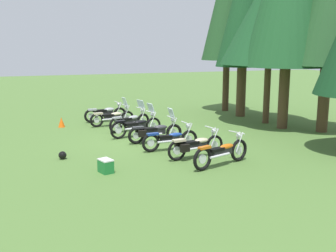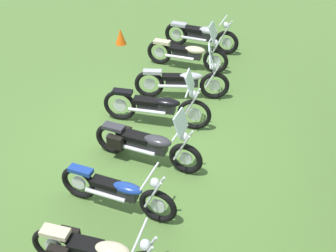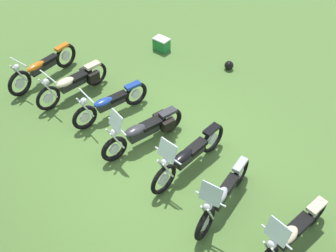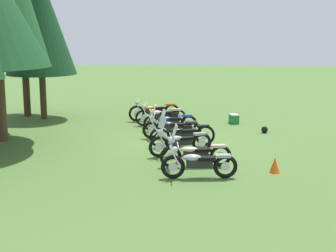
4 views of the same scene
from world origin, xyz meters
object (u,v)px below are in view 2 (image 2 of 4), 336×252
object	(u,v)px
motorcycle_1	(188,53)
motorcycle_6	(97,252)
motorcycle_0	(202,35)
motorcycle_3	(158,106)
motorcycle_5	(118,191)
traffic_cone	(121,36)
motorcycle_2	(183,81)
motorcycle_4	(146,144)

from	to	relation	value
motorcycle_1	motorcycle_6	size ratio (longest dim) A/B	0.99
motorcycle_0	motorcycle_1	size ratio (longest dim) A/B	0.99
motorcycle_3	motorcycle_6	distance (m)	4.09
motorcycle_3	motorcycle_5	distance (m)	2.72
motorcycle_0	motorcycle_5	world-z (taller)	motorcycle_0
motorcycle_0	motorcycle_1	distance (m)	1.20
motorcycle_0	motorcycle_3	distance (m)	3.94
motorcycle_1	traffic_cone	distance (m)	2.45
motorcycle_1	motorcycle_2	world-z (taller)	motorcycle_2
motorcycle_5	motorcycle_6	size ratio (longest dim) A/B	1.00
motorcycle_2	traffic_cone	distance (m)	3.49
motorcycle_1	motorcycle_3	bearing A→B (deg)	-87.68
motorcycle_2	motorcycle_3	size ratio (longest dim) A/B	0.89
motorcycle_2	motorcycle_6	size ratio (longest dim) A/B	0.95
motorcycle_2	motorcycle_0	bearing A→B (deg)	80.04
motorcycle_6	motorcycle_2	bearing A→B (deg)	90.21
motorcycle_1	motorcycle_4	bearing A→B (deg)	-85.41
motorcycle_1	motorcycle_4	world-z (taller)	motorcycle_4
motorcycle_4	motorcycle_6	distance (m)	2.76
motorcycle_6	motorcycle_4	bearing A→B (deg)	92.48
motorcycle_2	traffic_cone	size ratio (longest dim) A/B	4.48
motorcycle_0	motorcycle_3	size ratio (longest dim) A/B	0.92
motorcycle_5	motorcycle_6	distance (m)	1.38
motorcycle_0	motorcycle_5	distance (m)	6.65
motorcycle_0	motorcycle_6	world-z (taller)	motorcycle_6
motorcycle_5	traffic_cone	distance (m)	6.79
motorcycle_5	traffic_cone	xyz separation A→B (m)	(-5.89, -3.38, -0.19)
motorcycle_0	motorcycle_4	distance (m)	5.26
motorcycle_1	motorcycle_5	size ratio (longest dim) A/B	1.00
motorcycle_0	traffic_cone	xyz separation A→B (m)	(0.67, -2.29, -0.21)
traffic_cone	motorcycle_1	bearing A→B (deg)	77.63
traffic_cone	motorcycle_2	bearing A→B (deg)	55.85
motorcycle_3	motorcycle_4	xyz separation A→B (m)	(1.28, 0.38, -0.03)
motorcycle_1	motorcycle_6	world-z (taller)	motorcycle_1
motorcycle_1	motorcycle_6	distance (m)	6.83
motorcycle_1	motorcycle_3	distance (m)	2.74
motorcycle_1	motorcycle_3	size ratio (longest dim) A/B	0.93
motorcycle_1	motorcycle_4	size ratio (longest dim) A/B	0.97
motorcycle_4	motorcycle_2	bearing A→B (deg)	94.67
motorcycle_0	motorcycle_2	bearing A→B (deg)	-81.24
motorcycle_5	motorcycle_1	bearing A→B (deg)	97.02
motorcycle_2	motorcycle_4	bearing A→B (deg)	-105.36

